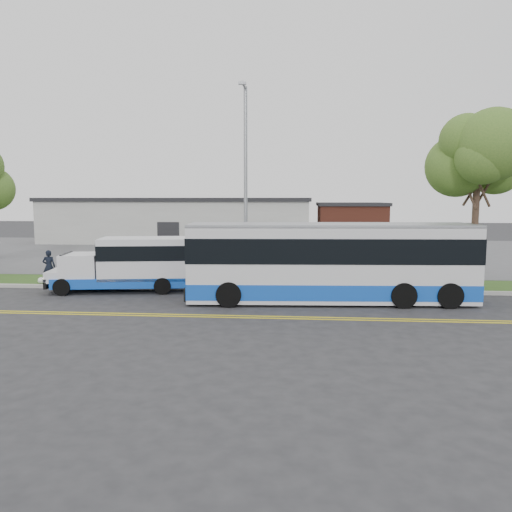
# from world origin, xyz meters

# --- Properties ---
(ground) EXTENTS (140.00, 140.00, 0.00)m
(ground) POSITION_xyz_m (0.00, 0.00, 0.00)
(ground) COLOR #28282B
(ground) RESTS_ON ground
(lane_line_north) EXTENTS (70.00, 0.12, 0.01)m
(lane_line_north) POSITION_xyz_m (0.00, -3.85, 0.01)
(lane_line_north) COLOR gold
(lane_line_north) RESTS_ON ground
(lane_line_south) EXTENTS (70.00, 0.12, 0.01)m
(lane_line_south) POSITION_xyz_m (0.00, -4.15, 0.01)
(lane_line_south) COLOR gold
(lane_line_south) RESTS_ON ground
(curb) EXTENTS (80.00, 0.30, 0.15)m
(curb) POSITION_xyz_m (0.00, 1.10, 0.07)
(curb) COLOR #9E9B93
(curb) RESTS_ON ground
(verge) EXTENTS (80.00, 3.30, 0.10)m
(verge) POSITION_xyz_m (0.00, 2.90, 0.05)
(verge) COLOR #254617
(verge) RESTS_ON ground
(parking_lot) EXTENTS (80.00, 25.00, 0.10)m
(parking_lot) POSITION_xyz_m (0.00, 17.00, 0.05)
(parking_lot) COLOR #4C4C4F
(parking_lot) RESTS_ON ground
(commercial_building) EXTENTS (25.40, 10.40, 4.35)m
(commercial_building) POSITION_xyz_m (-6.00, 27.00, 2.18)
(commercial_building) COLOR #9E9E99
(commercial_building) RESTS_ON ground
(brick_wing) EXTENTS (6.30, 7.30, 3.90)m
(brick_wing) POSITION_xyz_m (10.50, 26.00, 1.96)
(brick_wing) COLOR brown
(brick_wing) RESTS_ON ground
(tree_east) EXTENTS (5.20, 5.20, 8.33)m
(tree_east) POSITION_xyz_m (14.00, 3.00, 6.20)
(tree_east) COLOR #36271D
(tree_east) RESTS_ON verge
(streetlight_near) EXTENTS (0.35, 1.53, 9.50)m
(streetlight_near) POSITION_xyz_m (3.00, 2.73, 5.23)
(streetlight_near) COLOR gray
(streetlight_near) RESTS_ON verge
(shuttle_bus) EXTENTS (6.68, 3.03, 2.47)m
(shuttle_bus) POSITION_xyz_m (-2.13, 0.70, 1.32)
(shuttle_bus) COLOR #1047B7
(shuttle_bus) RESTS_ON ground
(transit_bus) EXTENTS (11.85, 3.40, 3.25)m
(transit_bus) POSITION_xyz_m (6.90, -0.93, 1.64)
(transit_bus) COLOR silver
(transit_bus) RESTS_ON ground
(pedestrian) EXTENTS (0.69, 0.55, 1.64)m
(pedestrian) POSITION_xyz_m (-6.73, 1.90, 0.92)
(pedestrian) COLOR black
(pedestrian) RESTS_ON verge
(parked_car_a) EXTENTS (3.54, 4.99, 1.56)m
(parked_car_a) POSITION_xyz_m (-6.40, 9.09, 0.88)
(parked_car_a) COLOR #B3B5BA
(parked_car_a) RESTS_ON parking_lot
(grocery_bag_left) EXTENTS (0.32, 0.32, 0.32)m
(grocery_bag_left) POSITION_xyz_m (-7.03, 1.65, 0.26)
(grocery_bag_left) COLOR white
(grocery_bag_left) RESTS_ON verge
(grocery_bag_right) EXTENTS (0.32, 0.32, 0.32)m
(grocery_bag_right) POSITION_xyz_m (-6.43, 2.15, 0.26)
(grocery_bag_right) COLOR white
(grocery_bag_right) RESTS_ON verge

